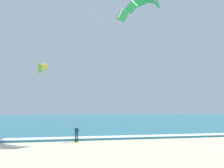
% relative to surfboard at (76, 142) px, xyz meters
% --- Properties ---
extents(sea, '(200.00, 120.00, 0.20)m').
position_rel_surfboard_xyz_m(sea, '(0.71, 60.77, 0.07)').
color(sea, teal).
rests_on(sea, ground).
extents(surf_foam, '(200.00, 1.96, 0.04)m').
position_rel_surfboard_xyz_m(surf_foam, '(0.71, 1.77, 0.19)').
color(surf_foam, white).
rests_on(surf_foam, sea).
extents(surfboard, '(0.65, 1.45, 0.09)m').
position_rel_surfboard_xyz_m(surfboard, '(0.00, 0.00, 0.00)').
color(surfboard, yellow).
rests_on(surfboard, ground).
extents(kitesurfer, '(0.57, 0.57, 1.69)m').
position_rel_surfboard_xyz_m(kitesurfer, '(0.00, 0.02, 0.91)').
color(kitesurfer, '#143347').
rests_on(kitesurfer, ground).
extents(kite_primary, '(11.48, 8.76, 19.02)m').
position_rel_surfboard_xyz_m(kite_primary, '(9.15, 5.98, 18.98)').
color(kite_primary, green).
extents(kite_distant, '(2.82, 5.20, 1.98)m').
position_rel_surfboard_xyz_m(kite_distant, '(-7.21, 27.61, 13.21)').
color(kite_distant, yellow).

